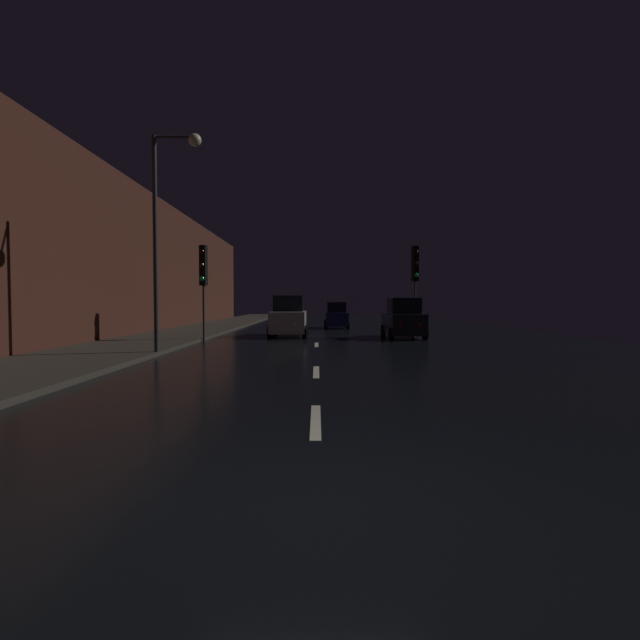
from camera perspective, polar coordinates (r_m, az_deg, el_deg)
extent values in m
cube|color=black|center=(29.03, -0.40, -1.60)|extent=(27.73, 84.00, 0.02)
cube|color=#38332B|center=(30.02, -15.19, -1.39)|extent=(4.40, 84.00, 0.15)
cube|color=#472319|center=(27.57, -22.43, 6.84)|extent=(0.80, 63.00, 8.44)
cube|color=beige|center=(7.70, -0.52, -11.86)|extent=(0.16, 2.20, 0.01)
cube|color=beige|center=(12.90, -0.45, -6.18)|extent=(0.16, 2.20, 0.01)
cube|color=beige|center=(21.09, -0.41, -2.95)|extent=(0.16, 2.20, 0.01)
cylinder|color=#38383A|center=(26.75, 11.17, 1.31)|extent=(0.12, 0.12, 3.03)
cube|color=black|center=(26.83, 11.21, 6.58)|extent=(0.38, 0.40, 1.90)
sphere|color=black|center=(26.72, 11.38, 7.96)|extent=(0.22, 0.22, 0.22)
sphere|color=black|center=(26.67, 11.37, 6.61)|extent=(0.22, 0.22, 0.22)
sphere|color=#19D84C|center=(26.62, 11.36, 5.25)|extent=(0.22, 0.22, 0.22)
cylinder|color=#38383A|center=(23.49, -13.62, 0.75)|extent=(0.12, 0.12, 2.67)
cube|color=black|center=(23.55, -13.66, 6.31)|extent=(0.35, 0.38, 1.90)
sphere|color=black|center=(23.44, -13.84, 7.88)|extent=(0.22, 0.22, 0.22)
sphere|color=black|center=(23.38, -13.83, 6.34)|extent=(0.22, 0.22, 0.22)
sphere|color=#19D84C|center=(23.34, -13.81, 4.79)|extent=(0.22, 0.22, 0.22)
cylinder|color=#2D2D30|center=(17.71, -18.94, 8.23)|extent=(0.16, 0.16, 7.58)
cylinder|color=#2D2D30|center=(18.30, -16.88, 20.05)|extent=(1.40, 0.10, 0.10)
sphere|color=beige|center=(18.09, -14.62, 19.95)|extent=(0.44, 0.44, 0.44)
cube|color=silver|center=(26.62, -3.74, -0.20)|extent=(1.86, 4.34, 1.14)
cube|color=black|center=(26.76, -3.72, 1.96)|extent=(1.58, 2.17, 0.87)
cylinder|color=black|center=(25.09, -1.86, -1.41)|extent=(0.23, 0.66, 0.66)
cylinder|color=black|center=(25.21, -6.00, -1.40)|extent=(0.23, 0.66, 0.66)
cylinder|color=black|center=(28.12, -1.70, -1.03)|extent=(0.23, 0.66, 0.66)
cylinder|color=black|center=(28.22, -5.40, -1.03)|extent=(0.23, 0.66, 0.66)
sphere|color=white|center=(24.47, -2.83, -0.40)|extent=(0.19, 0.19, 0.19)
sphere|color=white|center=(24.54, -5.22, -0.40)|extent=(0.19, 0.19, 0.19)
sphere|color=red|center=(28.72, -2.47, -0.03)|extent=(0.19, 0.19, 0.19)
sphere|color=red|center=(28.77, -4.50, -0.03)|extent=(0.19, 0.19, 0.19)
cube|color=black|center=(25.72, 9.82, -0.41)|extent=(1.75, 4.07, 1.07)
cube|color=black|center=(25.55, 9.89, 1.68)|extent=(1.48, 2.04, 0.81)
cylinder|color=black|center=(27.01, 7.49, -1.22)|extent=(0.21, 0.62, 0.62)
cylinder|color=black|center=(27.30, 11.05, -1.20)|extent=(0.21, 0.62, 0.62)
cylinder|color=black|center=(24.20, 8.42, -1.61)|extent=(0.21, 0.62, 0.62)
cylinder|color=black|center=(24.51, 12.37, -1.58)|extent=(0.21, 0.62, 0.62)
sphere|color=slate|center=(27.61, 8.11, -0.23)|extent=(0.17, 0.17, 0.17)
sphere|color=slate|center=(27.76, 10.07, -0.23)|extent=(0.17, 0.17, 0.17)
sphere|color=red|center=(23.67, 9.53, -0.63)|extent=(0.17, 0.17, 0.17)
sphere|color=red|center=(23.85, 11.80, -0.62)|extent=(0.17, 0.17, 0.17)
cube|color=#141E51|center=(34.95, 1.94, 0.15)|extent=(1.57, 3.66, 0.96)
cube|color=black|center=(34.80, 1.95, 1.53)|extent=(1.33, 1.83, 0.73)
cylinder|color=black|center=(36.23, 0.65, -0.41)|extent=(0.19, 0.56, 0.56)
cylinder|color=black|center=(36.29, 3.08, -0.41)|extent=(0.19, 0.56, 0.56)
cylinder|color=black|center=(33.66, 0.72, -0.60)|extent=(0.19, 0.56, 0.56)
cylinder|color=black|center=(33.73, 3.34, -0.60)|extent=(0.19, 0.56, 0.56)
sphere|color=slate|center=(36.73, 1.16, 0.24)|extent=(0.16, 0.16, 0.16)
sphere|color=slate|center=(36.76, 2.50, 0.24)|extent=(0.16, 0.16, 0.16)
sphere|color=red|center=(33.14, 1.32, 0.04)|extent=(0.16, 0.16, 0.16)
sphere|color=red|center=(33.18, 2.81, 0.04)|extent=(0.16, 0.16, 0.16)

